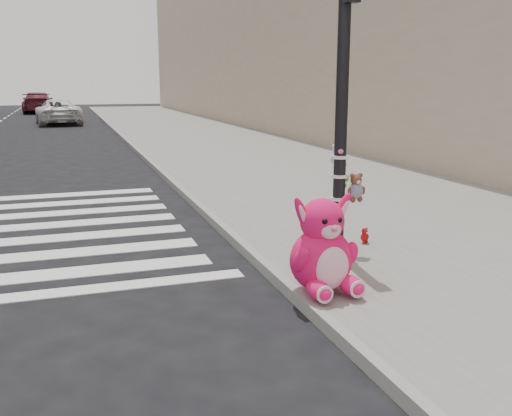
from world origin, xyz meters
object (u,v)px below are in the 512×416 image
object	(u,v)px
signal_pole	(342,127)
pink_bunny	(323,252)
car_white_near	(58,112)
red_teddy	(365,235)

from	to	relation	value
signal_pole	pink_bunny	xyz separation A→B (m)	(-0.81, -1.24, -1.24)
car_white_near	pink_bunny	bearing A→B (deg)	91.12
signal_pole	red_teddy	xyz separation A→B (m)	(0.58, 0.30, -1.58)
pink_bunny	car_white_near	bearing A→B (deg)	90.73
signal_pole	pink_bunny	size ratio (longest dim) A/B	3.63
signal_pole	red_teddy	world-z (taller)	signal_pole
pink_bunny	car_white_near	distance (m)	29.74
signal_pole	pink_bunny	distance (m)	1.93
pink_bunny	red_teddy	world-z (taller)	pink_bunny
red_teddy	car_white_near	world-z (taller)	car_white_near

